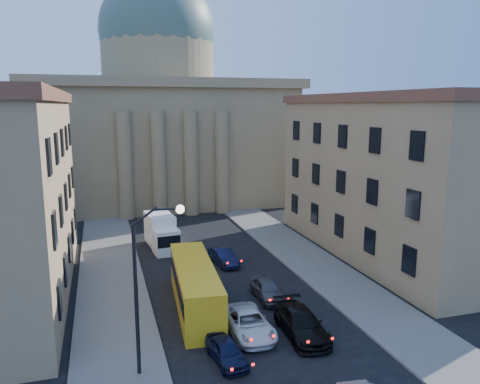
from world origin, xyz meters
The scene contains 12 objects.
sidewalk_left centered at (-8.50, 18.00, 0.07)m, with size 5.00×60.00×0.15m, color #605C58.
sidewalk_right centered at (8.50, 18.00, 0.07)m, with size 5.00×60.00×0.15m, color #605C58.
church centered at (0.00, 55.47, 11.88)m, with size 68.02×28.76×36.60m.
building_right centered at (17.00, 22.00, 7.42)m, with size 11.60×26.60×14.70m.
street_lamp centered at (-6.97, 8.00, 5.29)m, with size 2.62×0.44×8.83m.
car_left_near centered at (-2.88, 7.99, 0.62)m, with size 1.47×3.66×1.25m, color black.
car_left_mid centered at (-0.80, 10.60, 0.72)m, with size 2.37×5.15×1.43m, color silver.
car_right_mid centered at (2.19, 9.50, 0.78)m, with size 2.18×5.37×1.56m, color black.
car_right_far centered at (2.11, 15.23, 0.71)m, with size 1.68×4.17×1.42m, color #46454A.
car_right_distant centered at (0.99, 23.22, 0.68)m, with size 1.45×4.15×1.37m, color black.
city_bus centered at (-3.13, 15.20, 1.64)m, with size 3.30×10.99×3.05m.
box_truck centered at (-3.51, 29.49, 1.53)m, with size 2.84×6.05×3.22m.
Camera 1 is at (-8.88, -14.42, 13.66)m, focal length 35.00 mm.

